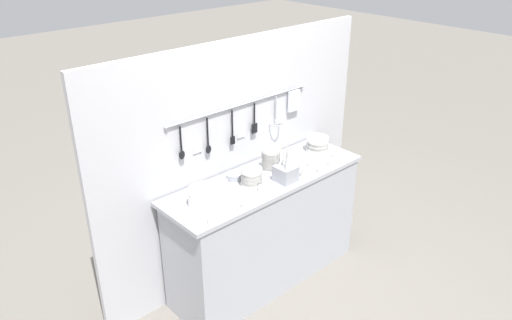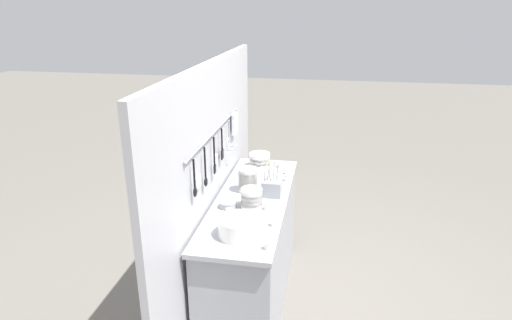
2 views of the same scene
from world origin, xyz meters
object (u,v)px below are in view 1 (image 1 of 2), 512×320
(plate_stack, at_px, (207,197))
(cup_mid_row, at_px, (245,204))
(cup_beside_plates, at_px, (224,183))
(cup_edge_far, at_px, (303,173))
(cutlery_caddy, at_px, (286,173))
(cup_centre, at_px, (332,163))
(bowl_stack_short_front, at_px, (271,159))
(cup_edge_near, at_px, (211,220))
(steel_mixing_bowl, at_px, (234,176))
(bowl_stack_wide_centre, at_px, (251,177))
(cup_front_left, at_px, (261,189))
(cup_back_right, at_px, (335,154))
(bowl_stack_tall_left, at_px, (317,144))
(cup_by_caddy, at_px, (320,169))
(cup_front_right, at_px, (311,163))

(plate_stack, xyz_separation_m, cup_mid_row, (0.15, -0.18, -0.03))
(cup_beside_plates, relative_size, cup_edge_far, 1.00)
(cutlery_caddy, distance_m, cup_centre, 0.41)
(bowl_stack_short_front, relative_size, cup_edge_near, 3.67)
(steel_mixing_bowl, distance_m, cutlery_caddy, 0.35)
(bowl_stack_wide_centre, height_order, cup_edge_near, bowl_stack_wide_centre)
(cutlery_caddy, bearing_deg, cup_beside_plates, 148.28)
(cup_edge_near, distance_m, cup_front_left, 0.47)
(bowl_stack_wide_centre, relative_size, cup_mid_row, 2.96)
(cup_back_right, bearing_deg, bowl_stack_tall_left, 94.75)
(cutlery_caddy, height_order, cup_edge_far, cutlery_caddy)
(cup_front_left, bearing_deg, cutlery_caddy, 0.68)
(cup_beside_plates, bearing_deg, cup_front_left, -60.28)
(cup_by_caddy, bearing_deg, cup_beside_plates, 154.54)
(cup_beside_plates, xyz_separation_m, cup_centre, (0.76, -0.29, 0.00))
(cutlery_caddy, bearing_deg, cup_centre, -9.42)
(cup_beside_plates, xyz_separation_m, cup_by_caddy, (0.62, -0.30, 0.00))
(cup_edge_far, height_order, cup_mid_row, same)
(steel_mixing_bowl, bearing_deg, cup_mid_row, -120.26)
(cutlery_caddy, xyz_separation_m, cup_centre, (0.40, -0.07, -0.03))
(cutlery_caddy, relative_size, cup_edge_far, 5.63)
(plate_stack, relative_size, cup_edge_near, 5.07)
(bowl_stack_tall_left, distance_m, steel_mixing_bowl, 0.76)
(cup_beside_plates, distance_m, cup_centre, 0.81)
(plate_stack, bearing_deg, bowl_stack_wide_centre, -0.66)
(steel_mixing_bowl, distance_m, cup_beside_plates, 0.12)
(bowl_stack_short_front, xyz_separation_m, cup_back_right, (0.50, -0.17, -0.06))
(bowl_stack_tall_left, relative_size, cup_front_right, 3.56)
(cup_centre, xyz_separation_m, cup_front_left, (-0.63, 0.06, 0.00))
(steel_mixing_bowl, distance_m, cup_edge_far, 0.48)
(cup_back_right, height_order, cup_mid_row, same)
(steel_mixing_bowl, relative_size, cup_by_caddy, 2.39)
(cup_by_caddy, relative_size, cup_mid_row, 1.00)
(cup_by_caddy, relative_size, cup_edge_near, 1.00)
(cutlery_caddy, bearing_deg, cup_by_caddy, -16.03)
(plate_stack, relative_size, steel_mixing_bowl, 2.12)
(cup_edge_far, bearing_deg, plate_stack, 168.75)
(cup_edge_far, xyz_separation_m, cup_by_caddy, (0.13, -0.04, 0.00))
(bowl_stack_short_front, distance_m, cup_edge_near, 0.77)
(bowl_stack_tall_left, xyz_separation_m, cup_back_right, (0.01, -0.16, -0.03))
(bowl_stack_short_front, bearing_deg, bowl_stack_wide_centre, -163.41)
(cup_front_right, relative_size, cup_mid_row, 1.00)
(cutlery_caddy, bearing_deg, bowl_stack_short_front, 80.05)
(plate_stack, distance_m, cup_beside_plates, 0.26)
(bowl_stack_wide_centre, distance_m, cup_centre, 0.64)
(steel_mixing_bowl, height_order, cup_by_caddy, cup_by_caddy)
(cup_beside_plates, bearing_deg, cup_back_right, -13.37)
(cup_front_right, distance_m, cup_front_left, 0.52)
(steel_mixing_bowl, height_order, cup_edge_far, cup_edge_far)
(cup_back_right, xyz_separation_m, cup_front_left, (-0.76, -0.01, 0.00))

